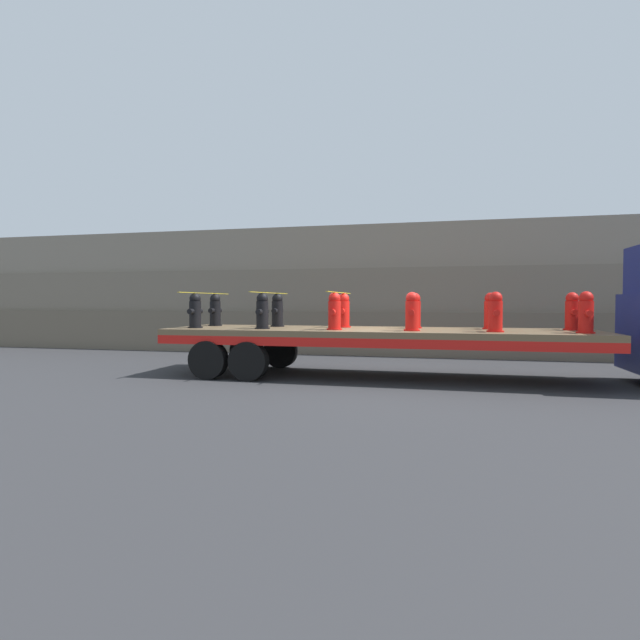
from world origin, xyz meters
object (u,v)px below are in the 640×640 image
(fire_hydrant_black_near_1, at_px, (262,311))
(fire_hydrant_red_far_5, at_px, (572,312))
(fire_hydrant_black_near_0, at_px, (195,311))
(fire_hydrant_red_near_4, at_px, (496,312))
(flatbed_trailer, at_px, (348,337))
(fire_hydrant_red_far_4, at_px, (490,311))
(fire_hydrant_black_far_0, at_px, (215,310))
(fire_hydrant_red_far_3, at_px, (415,311))
(fire_hydrant_red_far_2, at_px, (344,311))
(fire_hydrant_black_far_1, at_px, (277,311))
(fire_hydrant_red_near_3, at_px, (412,312))
(fire_hydrant_red_near_5, at_px, (586,313))
(fire_hydrant_red_near_2, at_px, (334,312))

(fire_hydrant_black_near_1, relative_size, fire_hydrant_red_far_5, 1.00)
(fire_hydrant_black_near_0, xyz_separation_m, fire_hydrant_red_near_4, (7.01, 0.00, 0.00))
(flatbed_trailer, xyz_separation_m, fire_hydrant_red_far_4, (3.28, 0.56, 0.62))
(fire_hydrant_black_far_0, xyz_separation_m, fire_hydrant_red_far_3, (5.25, 0.00, 0.00))
(flatbed_trailer, bearing_deg, fire_hydrant_red_far_2, 111.88)
(fire_hydrant_black_far_0, height_order, fire_hydrant_black_far_1, same)
(fire_hydrant_red_near_3, bearing_deg, fire_hydrant_red_far_2, 147.45)
(fire_hydrant_red_far_2, bearing_deg, fire_hydrant_black_far_1, 180.00)
(fire_hydrant_red_near_4, xyz_separation_m, fire_hydrant_red_far_5, (1.75, 1.12, 0.00))
(fire_hydrant_black_near_1, height_order, fire_hydrant_black_far_1, same)
(fire_hydrant_red_far_3, bearing_deg, fire_hydrant_red_near_3, -90.00)
(fire_hydrant_red_near_4, bearing_deg, fire_hydrant_red_near_5, 0.00)
(fire_hydrant_black_far_0, xyz_separation_m, fire_hydrant_black_near_1, (1.75, -1.12, 0.00))
(fire_hydrant_red_far_2, bearing_deg, fire_hydrant_red_far_4, 0.00)
(fire_hydrant_black_near_1, relative_size, fire_hydrant_red_near_2, 1.00)
(flatbed_trailer, relative_size, fire_hydrant_red_near_2, 11.60)
(fire_hydrant_black_near_1, bearing_deg, fire_hydrant_red_near_5, 0.00)
(fire_hydrant_black_near_1, bearing_deg, fire_hydrant_red_near_4, 0.00)
(fire_hydrant_black_near_0, distance_m, fire_hydrant_red_far_5, 8.83)
(fire_hydrant_red_near_3, relative_size, fire_hydrant_red_far_3, 1.00)
(flatbed_trailer, distance_m, fire_hydrant_red_far_4, 3.38)
(fire_hydrant_black_near_0, relative_size, fire_hydrant_black_far_1, 1.00)
(fire_hydrant_black_near_0, bearing_deg, fire_hydrant_black_far_0, 90.00)
(fire_hydrant_black_far_0, xyz_separation_m, fire_hydrant_red_far_4, (7.01, 0.00, 0.00))
(fire_hydrant_red_far_2, bearing_deg, fire_hydrant_red_near_4, -17.70)
(fire_hydrant_red_far_2, xyz_separation_m, fire_hydrant_red_far_3, (1.75, 0.00, 0.00))
(fire_hydrant_red_near_3, bearing_deg, fire_hydrant_red_far_4, 32.55)
(fire_hydrant_black_near_0, distance_m, fire_hydrant_red_far_2, 3.68)
(fire_hydrant_red_far_2, height_order, fire_hydrant_red_far_3, same)
(fire_hydrant_black_far_1, bearing_deg, fire_hydrant_red_near_3, -17.70)
(fire_hydrant_red_far_5, bearing_deg, fire_hydrant_red_near_3, -162.30)
(fire_hydrant_black_far_0, height_order, fire_hydrant_red_near_4, same)
(fire_hydrant_black_near_0, height_order, fire_hydrant_red_near_5, same)
(fire_hydrant_red_far_2, bearing_deg, fire_hydrant_red_near_3, -32.55)
(fire_hydrant_red_far_2, bearing_deg, fire_hydrant_red_far_3, 0.00)
(fire_hydrant_black_near_1, xyz_separation_m, fire_hydrant_red_far_3, (3.50, 1.12, 0.00))
(fire_hydrant_red_near_2, xyz_separation_m, fire_hydrant_red_far_3, (1.75, 1.12, 0.00))
(fire_hydrant_black_near_0, height_order, fire_hydrant_black_near_1, same)
(fire_hydrant_red_far_4, bearing_deg, fire_hydrant_red_near_3, -147.45)
(fire_hydrant_black_far_1, bearing_deg, fire_hydrant_red_far_5, 0.00)
(fire_hydrant_red_near_5, bearing_deg, fire_hydrant_red_far_5, 90.00)
(flatbed_trailer, xyz_separation_m, fire_hydrant_red_far_2, (-0.22, 0.56, 0.62))
(flatbed_trailer, relative_size, fire_hydrant_black_far_1, 11.60)
(fire_hydrant_red_near_2, distance_m, fire_hydrant_red_far_4, 3.68)
(flatbed_trailer, distance_m, fire_hydrant_black_near_1, 2.15)
(fire_hydrant_black_near_0, xyz_separation_m, fire_hydrant_black_near_1, (1.75, 0.00, 0.00))
(fire_hydrant_red_near_3, height_order, fire_hydrant_red_near_5, same)
(fire_hydrant_red_far_4, bearing_deg, fire_hydrant_red_near_4, -90.00)
(fire_hydrant_black_far_0, bearing_deg, fire_hydrant_red_near_4, -9.07)
(fire_hydrant_red_far_4, bearing_deg, fire_hydrant_red_far_5, 0.00)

